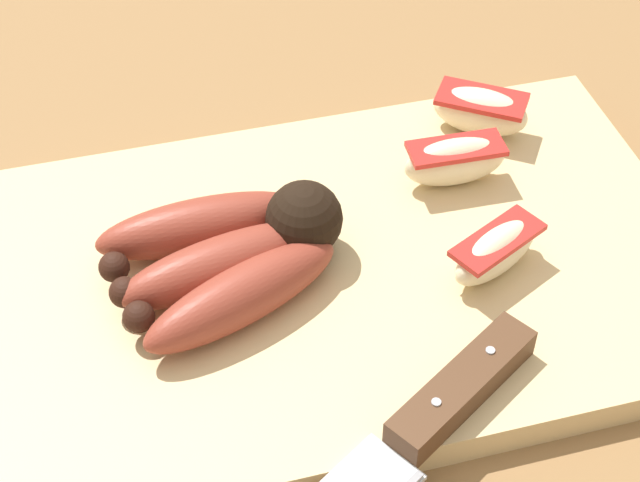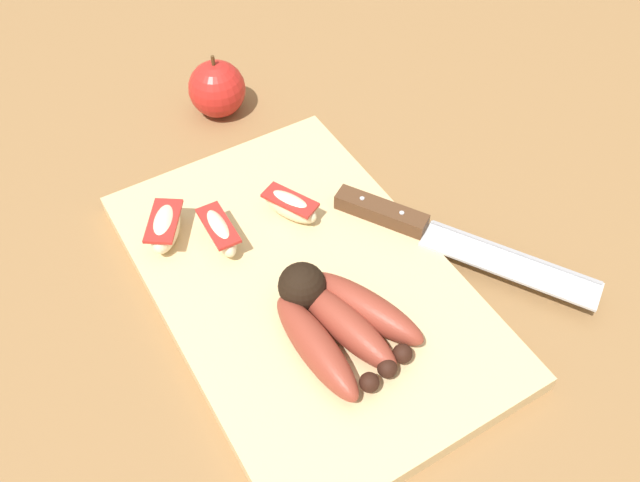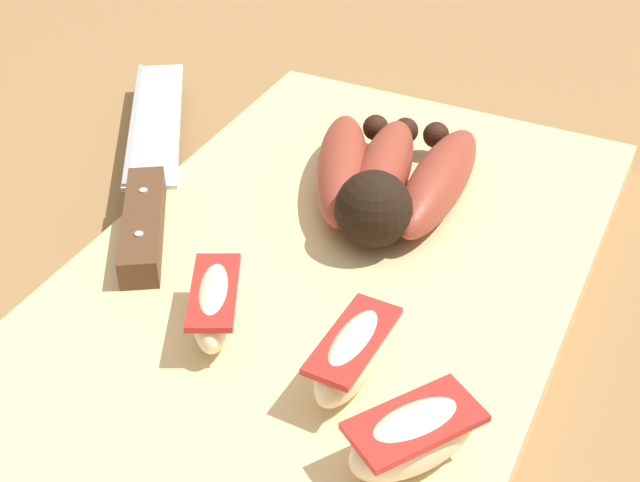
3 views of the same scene
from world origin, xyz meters
The scene contains 7 objects.
ground_plane centered at (0.00, 0.00, 0.00)m, with size 6.00×6.00×0.00m, color olive.
cutting_board centered at (-0.01, 0.00, 0.01)m, with size 0.42×0.27×0.02m, color #DBBC84.
banana_bunch centered at (0.05, -0.01, 0.04)m, with size 0.14×0.12×0.05m.
chefs_knife centered at (0.00, 0.14, 0.03)m, with size 0.25×0.17×0.02m.
apple_wedge_near centered at (-0.13, -0.09, 0.04)m, with size 0.07×0.06×0.03m.
apple_wedge_middle centered at (-0.10, -0.05, 0.04)m, with size 0.07×0.03×0.03m.
apple_wedge_far centered at (-0.09, 0.03, 0.04)m, with size 0.07×0.05×0.03m.
Camera 1 is at (0.11, 0.39, 0.45)m, focal length 56.61 mm.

